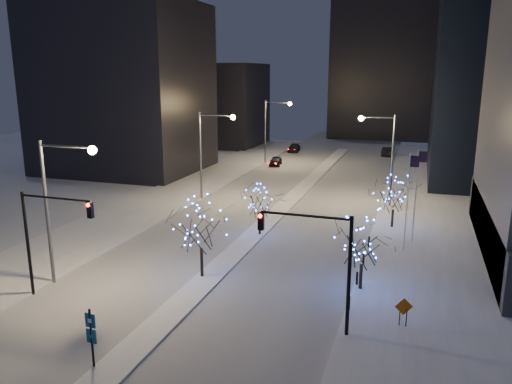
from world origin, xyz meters
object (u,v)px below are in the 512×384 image
at_px(car_far, 294,148).
at_px(holiday_tree_plaza_far, 394,194).
at_px(holiday_tree_plaza_near, 363,242).
at_px(car_near, 276,161).
at_px(holiday_tree_median_far, 260,202).
at_px(street_lamp_w_near, 58,194).
at_px(street_lamp_w_far, 272,123).
at_px(street_lamp_w_mid, 209,144).
at_px(wayfinding_sign, 91,333).
at_px(traffic_signal_east, 321,253).
at_px(construction_sign, 404,309).
at_px(street_lamp_east, 384,148).
at_px(traffic_signal_west, 46,228).
at_px(car_mid, 387,151).
at_px(holiday_tree_median_near, 201,227).

distance_m(car_far, holiday_tree_plaza_far, 46.88).
bearing_deg(holiday_tree_plaza_near, car_far, 108.18).
xyz_separation_m(car_near, holiday_tree_median_far, (8.18, -33.77, 2.40)).
bearing_deg(street_lamp_w_near, street_lamp_w_far, 90.00).
relative_size(street_lamp_w_mid, car_far, 2.06).
bearing_deg(wayfinding_sign, street_lamp_w_far, 103.01).
xyz_separation_m(traffic_signal_east, construction_sign, (4.48, 1.98, -3.57)).
xyz_separation_m(holiday_tree_plaza_near, wayfinding_sign, (-11.45, -13.43, -1.42)).
height_order(street_lamp_east, holiday_tree_plaza_near, street_lamp_east).
distance_m(street_lamp_w_far, holiday_tree_plaza_near, 48.72).
relative_size(traffic_signal_west, car_mid, 1.51).
height_order(car_near, holiday_tree_plaza_near, holiday_tree_plaza_near).
distance_m(street_lamp_w_far, holiday_tree_plaza_far, 36.30).
bearing_deg(street_lamp_w_near, traffic_signal_west, -76.04).
height_order(street_lamp_w_mid, holiday_tree_plaza_near, street_lamp_w_mid).
relative_size(holiday_tree_plaza_far, construction_sign, 2.90).
height_order(street_lamp_w_far, street_lamp_east, same).
xyz_separation_m(street_lamp_w_far, traffic_signal_west, (0.50, -52.00, -1.74)).
height_order(street_lamp_w_near, street_lamp_w_mid, same).
bearing_deg(street_lamp_w_near, street_lamp_east, 55.81).
bearing_deg(holiday_tree_plaza_near, holiday_tree_plaza_far, 85.37).
xyz_separation_m(street_lamp_w_near, construction_sign, (22.36, 0.97, -5.31)).
bearing_deg(street_lamp_w_far, holiday_tree_plaza_far, -55.19).
height_order(holiday_tree_plaza_far, wayfinding_sign, holiday_tree_plaza_far).
relative_size(traffic_signal_east, car_mid, 1.51).
relative_size(traffic_signal_west, holiday_tree_plaza_far, 1.39).
bearing_deg(street_lamp_w_near, holiday_tree_median_far, 56.76).
height_order(holiday_tree_plaza_far, construction_sign, holiday_tree_plaza_far).
bearing_deg(holiday_tree_median_far, wayfinding_sign, -93.71).
bearing_deg(car_near, wayfinding_sign, -90.62).
height_order(traffic_signal_east, construction_sign, traffic_signal_east).
relative_size(holiday_tree_plaza_near, construction_sign, 2.99).
relative_size(traffic_signal_east, construction_sign, 4.04).
bearing_deg(holiday_tree_median_far, traffic_signal_east, -61.28).
height_order(traffic_signal_west, wayfinding_sign, traffic_signal_west).
bearing_deg(holiday_tree_median_far, car_mid, 80.89).
xyz_separation_m(car_mid, holiday_tree_median_far, (-7.89, -49.23, 2.35)).
bearing_deg(traffic_signal_west, holiday_tree_plaza_near, 21.43).
bearing_deg(car_mid, holiday_tree_median_near, 84.50).
bearing_deg(street_lamp_w_far, car_far, 87.04).
bearing_deg(traffic_signal_west, holiday_tree_plaza_far, 47.93).
height_order(street_lamp_w_mid, car_near, street_lamp_w_mid).
height_order(traffic_signal_east, holiday_tree_median_near, traffic_signal_east).
xyz_separation_m(street_lamp_w_mid, holiday_tree_plaza_far, (20.64, -4.69, -3.16)).
distance_m(street_lamp_w_near, holiday_tree_plaza_near, 20.42).
relative_size(street_lamp_w_mid, holiday_tree_plaza_far, 1.99).
relative_size(street_lamp_w_far, traffic_signal_west, 1.43).
relative_size(street_lamp_w_far, construction_sign, 5.77).
height_order(car_far, wayfinding_sign, wayfinding_sign).
xyz_separation_m(street_lamp_w_mid, holiday_tree_median_far, (9.44, -10.60, -3.39)).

